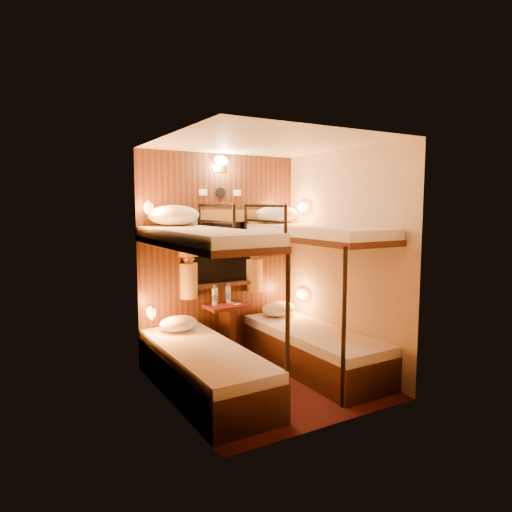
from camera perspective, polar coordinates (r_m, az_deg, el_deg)
floor at (r=4.84m, az=1.19°, el=-15.52°), size 2.10×2.10×0.00m
ceiling at (r=4.53m, az=1.26°, el=13.94°), size 2.10×2.10×0.00m
wall_back at (r=5.44m, az=-4.57°, el=-0.02°), size 2.40×0.00×2.40m
wall_front at (r=3.68m, az=9.82°, el=-3.14°), size 2.40×0.00×2.40m
wall_left at (r=4.10m, az=-10.78°, el=-2.20°), size 0.00×2.40×2.40m
wall_right at (r=5.12m, az=10.81°, el=-0.51°), size 0.00×2.40×2.40m
back_panel at (r=5.43m, az=-4.50°, el=-0.03°), size 2.00×0.03×2.40m
bunk_left at (r=4.43m, az=-6.55°, el=-10.00°), size 0.72×1.90×1.82m
bunk_right at (r=5.07m, az=7.11°, el=-7.90°), size 0.72×1.90×1.82m
window at (r=5.41m, az=-4.36°, el=-0.26°), size 1.00×0.12×0.79m
curtains at (r=5.37m, az=-4.21°, el=0.58°), size 1.10×0.22×1.00m
back_fixtures at (r=5.38m, az=-4.43°, el=11.06°), size 0.54×0.09×0.48m
reading_lamps at (r=5.13m, az=-2.87°, el=0.05°), size 2.00×0.20×1.25m
table at (r=5.41m, az=-3.56°, el=-8.51°), size 0.50×0.34×0.66m
bottle_left at (r=5.32m, az=-5.18°, el=-5.06°), size 0.07×0.07×0.24m
bottle_right at (r=5.41m, az=-3.51°, el=-4.84°), size 0.07×0.07×0.24m
sachet_a at (r=5.36m, az=-2.41°, el=-6.04°), size 0.10×0.08×0.01m
sachet_b at (r=5.44m, az=-3.16°, el=-5.85°), size 0.09×0.08×0.01m
pillow_lower_left at (r=5.02m, az=-9.65°, el=-8.31°), size 0.42×0.30×0.16m
pillow_lower_right at (r=5.62m, az=2.84°, el=-6.60°), size 0.45×0.32×0.18m
pillow_upper_left at (r=4.94m, az=-10.23°, el=5.04°), size 0.56×0.40×0.22m
pillow_upper_right at (r=5.52m, az=2.58°, el=5.22°), size 0.54×0.39×0.21m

